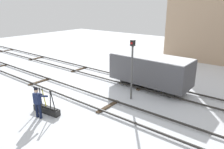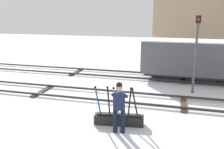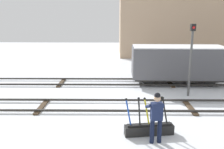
# 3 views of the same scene
# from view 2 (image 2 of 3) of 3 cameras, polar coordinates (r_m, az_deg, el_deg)

# --- Properties ---
(ground_plane) EXTENTS (60.00, 60.00, 0.00)m
(ground_plane) POSITION_cam_2_polar(r_m,az_deg,el_deg) (11.95, -0.99, -5.39)
(ground_plane) COLOR silver
(track_main_line) EXTENTS (44.00, 1.94, 0.18)m
(track_main_line) POSITION_cam_2_polar(r_m,az_deg,el_deg) (11.92, -0.99, -4.91)
(track_main_line) COLOR #2D2B28
(track_main_line) RESTS_ON ground_plane
(track_siding_near) EXTENTS (44.00, 1.94, 0.18)m
(track_siding_near) POSITION_cam_2_polar(r_m,az_deg,el_deg) (15.92, 3.37, -0.03)
(track_siding_near) COLOR #2D2B28
(track_siding_near) RESTS_ON ground_plane
(switch_lever_frame) EXTENTS (1.83, 0.60, 1.45)m
(switch_lever_frame) POSITION_cam_2_polar(r_m,az_deg,el_deg) (9.14, 1.58, -10.02)
(switch_lever_frame) COLOR black
(switch_lever_frame) RESTS_ON ground_plane
(rail_worker) EXTENTS (0.60, 0.71, 1.79)m
(rail_worker) POSITION_cam_2_polar(r_m,az_deg,el_deg) (8.31, 1.67, -6.87)
(rail_worker) COLOR #111831
(rail_worker) RESTS_ON ground_plane
(signal_post) EXTENTS (0.24, 0.32, 3.86)m
(signal_post) POSITION_cam_2_polar(r_m,az_deg,el_deg) (12.77, 18.86, 6.04)
(signal_post) COLOR #4C4C4C
(signal_post) RESTS_ON ground_plane
(freight_car_mid_siding) EXTENTS (5.82, 2.42, 2.43)m
(freight_car_mid_siding) POSITION_cam_2_polar(r_m,az_deg,el_deg) (15.35, 18.06, 3.68)
(freight_car_mid_siding) COLOR #2D2B28
(freight_car_mid_siding) RESTS_ON ground_plane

